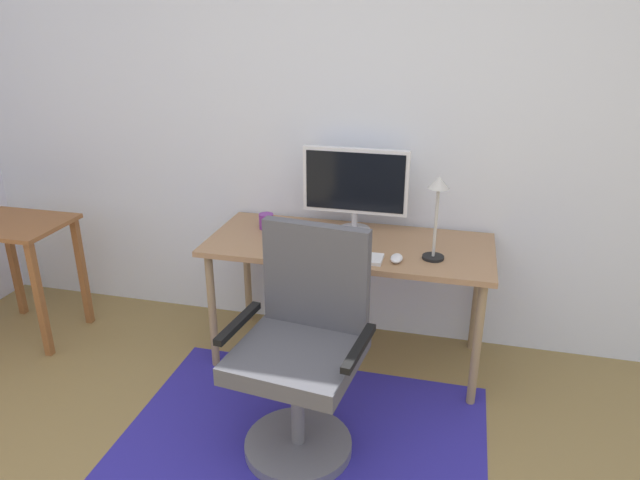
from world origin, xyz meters
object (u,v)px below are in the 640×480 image
(keyboard, at_px, (340,256))
(coffee_cup, at_px, (266,221))
(monitor, at_px, (355,184))
(computer_mouse, at_px, (397,258))
(desk_lamp, at_px, (437,201))
(cell_phone, at_px, (276,239))
(office_chair, at_px, (303,357))
(side_table, at_px, (19,247))
(desk, at_px, (349,254))

(keyboard, bearing_deg, coffee_cup, 148.47)
(monitor, distance_m, keyboard, 0.48)
(computer_mouse, distance_m, desk_lamp, 0.35)
(monitor, distance_m, coffee_cup, 0.55)
(desk_lamp, bearing_deg, cell_phone, 176.25)
(office_chair, height_order, side_table, office_chair)
(office_chair, bearing_deg, desk, 93.01)
(keyboard, xyz_separation_m, office_chair, (-0.05, -0.54, -0.27))
(keyboard, height_order, computer_mouse, computer_mouse)
(desk_lamp, height_order, side_table, desk_lamp)
(computer_mouse, xyz_separation_m, desk_lamp, (0.18, 0.08, 0.29))
(side_table, bearing_deg, cell_phone, 5.54)
(desk, xyz_separation_m, monitor, (-0.01, 0.19, 0.34))
(computer_mouse, height_order, cell_phone, computer_mouse)
(monitor, height_order, side_table, monitor)
(coffee_cup, height_order, desk_lamp, desk_lamp)
(monitor, distance_m, desk_lamp, 0.55)
(cell_phone, height_order, desk_lamp, desk_lamp)
(monitor, relative_size, office_chair, 0.57)
(computer_mouse, xyz_separation_m, office_chair, (-0.33, -0.56, -0.27))
(computer_mouse, xyz_separation_m, side_table, (-2.24, -0.02, -0.16))
(desk_lamp, height_order, office_chair, desk_lamp)
(desk, xyz_separation_m, coffee_cup, (-0.50, 0.09, 0.11))
(side_table, bearing_deg, coffee_cup, 11.84)
(coffee_cup, xyz_separation_m, office_chair, (0.45, -0.85, -0.30))
(desk, distance_m, desk_lamp, 0.60)
(keyboard, bearing_deg, desk, 89.49)
(monitor, relative_size, coffee_cup, 6.74)
(desk, bearing_deg, coffee_cup, 169.39)
(monitor, bearing_deg, keyboard, -89.03)
(desk, height_order, monitor, monitor)
(monitor, distance_m, cell_phone, 0.53)
(monitor, bearing_deg, desk_lamp, -33.10)
(side_table, bearing_deg, office_chair, -15.95)
(cell_phone, bearing_deg, side_table, -148.85)
(keyboard, xyz_separation_m, computer_mouse, (0.28, 0.02, 0.01))
(coffee_cup, relative_size, office_chair, 0.08)
(desk_lamp, bearing_deg, computer_mouse, -155.65)
(keyboard, distance_m, office_chair, 0.60)
(office_chair, bearing_deg, monitor, 94.33)
(monitor, xyz_separation_m, coffee_cup, (-0.50, -0.09, -0.23))
(computer_mouse, relative_size, coffee_cup, 1.19)
(monitor, xyz_separation_m, side_table, (-1.95, -0.40, -0.42))
(desk, distance_m, keyboard, 0.23)
(computer_mouse, distance_m, cell_phone, 0.69)
(desk, bearing_deg, keyboard, -90.51)
(desk, distance_m, office_chair, 0.78)
(desk, relative_size, office_chair, 1.49)
(coffee_cup, bearing_deg, office_chair, -61.97)
(desk, relative_size, cell_phone, 10.96)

